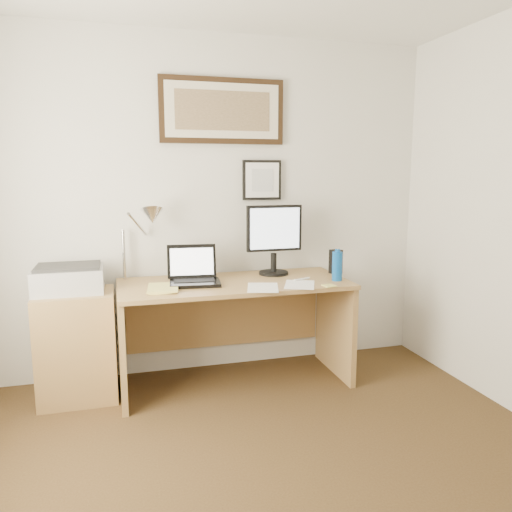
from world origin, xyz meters
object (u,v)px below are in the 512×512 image
object	(u,v)px
side_cabinet	(77,346)
lcd_monitor	(274,236)
laptop	(194,275)
printer	(69,279)
desk	(232,311)
water_bottle	(337,266)
book	(148,289)

from	to	relation	value
side_cabinet	lcd_monitor	size ratio (longest dim) A/B	1.40
side_cabinet	laptop	bearing A→B (deg)	-1.60
laptop	printer	world-z (taller)	laptop
side_cabinet	printer	bearing A→B (deg)	127.75
desk	side_cabinet	bearing A→B (deg)	-178.11
side_cabinet	desk	bearing A→B (deg)	1.89
side_cabinet	laptop	world-z (taller)	laptop
water_bottle	lcd_monitor	bearing A→B (deg)	138.88
desk	water_bottle	bearing A→B (deg)	-18.64
side_cabinet	desk	xyz separation A→B (m)	(1.07, 0.04, 0.15)
book	lcd_monitor	bearing A→B (deg)	15.53
water_bottle	laptop	distance (m)	1.01
water_bottle	lcd_monitor	world-z (taller)	lcd_monitor
book	lcd_monitor	world-z (taller)	lcd_monitor
laptop	side_cabinet	bearing A→B (deg)	178.40
side_cabinet	desk	size ratio (longest dim) A/B	0.46
side_cabinet	book	xyz separation A→B (m)	(0.47, -0.15, 0.40)
desk	laptop	world-z (taller)	laptop
desk	printer	size ratio (longest dim) A/B	3.64
book	desk	distance (m)	0.68
water_bottle	lcd_monitor	size ratio (longest dim) A/B	0.40
desk	lcd_monitor	world-z (taller)	lcd_monitor
desk	lcd_monitor	distance (m)	0.63
book	lcd_monitor	xyz separation A→B (m)	(0.95, 0.26, 0.28)
water_bottle	desk	bearing A→B (deg)	161.36
desk	laptop	bearing A→B (deg)	-168.51
book	laptop	distance (m)	0.35
laptop	water_bottle	bearing A→B (deg)	-10.42
lcd_monitor	book	bearing A→B (deg)	-164.47
laptop	book	bearing A→B (deg)	-158.72
book	water_bottle	bearing A→B (deg)	-2.48
water_bottle	book	size ratio (longest dim) A/B	0.77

